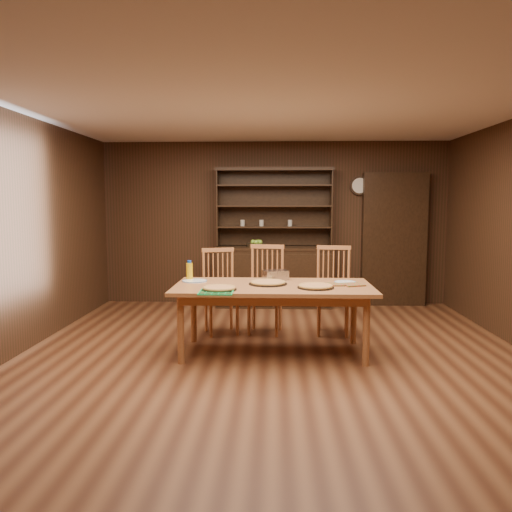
{
  "coord_description": "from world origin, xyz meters",
  "views": [
    {
      "loc": [
        0.01,
        -5.06,
        1.64
      ],
      "look_at": [
        -0.19,
        0.4,
        1.05
      ],
      "focal_mm": 35.0,
      "sensor_mm": 36.0,
      "label": 1
    }
  ],
  "objects_px": {
    "chair_center": "(266,286)",
    "juice_bottle": "(189,271)",
    "dining_table": "(273,291)",
    "chair_right": "(333,287)",
    "chair_left": "(220,288)",
    "china_hutch": "(274,269)"
  },
  "relations": [
    {
      "from": "chair_center",
      "to": "juice_bottle",
      "type": "relative_size",
      "value": 4.84
    },
    {
      "from": "dining_table",
      "to": "chair_right",
      "type": "height_order",
      "value": "chair_right"
    },
    {
      "from": "dining_table",
      "to": "chair_center",
      "type": "bearing_deg",
      "value": 95.78
    },
    {
      "from": "chair_left",
      "to": "chair_right",
      "type": "relative_size",
      "value": 0.97
    },
    {
      "from": "chair_right",
      "to": "chair_left",
      "type": "bearing_deg",
      "value": -172.35
    },
    {
      "from": "dining_table",
      "to": "chair_right",
      "type": "bearing_deg",
      "value": 50.01
    },
    {
      "from": "dining_table",
      "to": "chair_left",
      "type": "distance_m",
      "value": 1.11
    },
    {
      "from": "chair_left",
      "to": "chair_right",
      "type": "height_order",
      "value": "chair_right"
    },
    {
      "from": "chair_center",
      "to": "chair_left",
      "type": "bearing_deg",
      "value": -167.13
    },
    {
      "from": "china_hutch",
      "to": "dining_table",
      "type": "xyz_separation_m",
      "value": [
        -0.0,
        -2.5,
        0.08
      ]
    },
    {
      "from": "chair_left",
      "to": "chair_center",
      "type": "relative_size",
      "value": 0.96
    },
    {
      "from": "chair_left",
      "to": "china_hutch",
      "type": "bearing_deg",
      "value": 48.4
    },
    {
      "from": "china_hutch",
      "to": "chair_left",
      "type": "relative_size",
      "value": 2.05
    },
    {
      "from": "dining_table",
      "to": "chair_right",
      "type": "xyz_separation_m",
      "value": [
        0.75,
        0.9,
        -0.1
      ]
    },
    {
      "from": "china_hutch",
      "to": "dining_table",
      "type": "height_order",
      "value": "china_hutch"
    },
    {
      "from": "chair_left",
      "to": "juice_bottle",
      "type": "bearing_deg",
      "value": -135.66
    },
    {
      "from": "chair_left",
      "to": "dining_table",
      "type": "bearing_deg",
      "value": -71.17
    },
    {
      "from": "china_hutch",
      "to": "chair_left",
      "type": "bearing_deg",
      "value": -112.58
    },
    {
      "from": "dining_table",
      "to": "chair_right",
      "type": "relative_size",
      "value": 1.94
    },
    {
      "from": "dining_table",
      "to": "chair_left",
      "type": "bearing_deg",
      "value": 127.85
    },
    {
      "from": "china_hutch",
      "to": "dining_table",
      "type": "relative_size",
      "value": 1.02
    },
    {
      "from": "chair_right",
      "to": "juice_bottle",
      "type": "bearing_deg",
      "value": -154.31
    }
  ]
}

